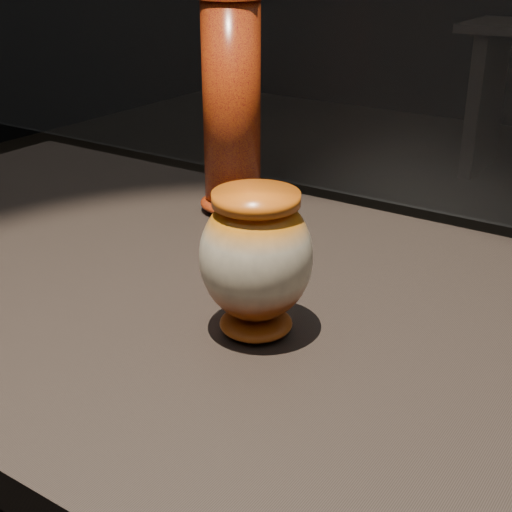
# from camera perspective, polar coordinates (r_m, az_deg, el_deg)

# --- Properties ---
(display_plinth) EXTENTS (2.00, 0.80, 0.90)m
(display_plinth) POSITION_cam_1_polar(r_m,az_deg,el_deg) (1.03, 7.14, -19.04)
(display_plinth) COLOR black
(display_plinth) RESTS_ON ground
(main_vase) EXTENTS (0.16, 0.16, 0.18)m
(main_vase) POSITION_cam_1_polar(r_m,az_deg,el_deg) (0.82, 0.00, -0.20)
(main_vase) COLOR maroon
(main_vase) RESTS_ON display_plinth
(tall_vase) EXTENTS (0.12, 0.12, 0.36)m
(tall_vase) POSITION_cam_1_polar(r_m,az_deg,el_deg) (1.19, -1.95, 11.56)
(tall_vase) COLOR #C7510D
(tall_vase) RESTS_ON display_plinth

